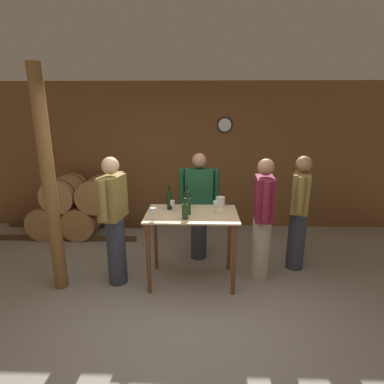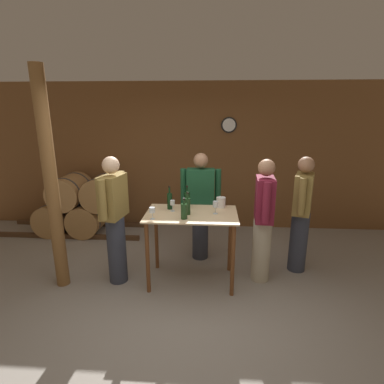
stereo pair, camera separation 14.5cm
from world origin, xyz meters
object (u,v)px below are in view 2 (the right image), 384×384
object	(u,v)px
wine_glass_near_left	(152,210)
ice_bucket	(221,202)
wooden_post	(51,184)
wine_bottle_far_left	(170,200)
wine_bottle_left	(187,199)
wine_bottle_right	(188,206)
person_host	(200,205)
person_visitor_near_door	(263,219)
wine_glass_near_right	(216,205)
wine_bottle_center	(184,211)
person_visitor_bearded	(115,218)
wine_glass_near_center	(172,203)
person_visitor_with_scarf	(301,213)

from	to	relation	value
wine_glass_near_left	ice_bucket	world-z (taller)	wine_glass_near_left
wooden_post	wine_bottle_far_left	xyz separation A→B (m)	(1.38, 0.34, -0.28)
wine_bottle_left	wine_bottle_right	distance (m)	0.27
person_host	person_visitor_near_door	world-z (taller)	person_visitor_near_door
wine_glass_near_left	wine_glass_near_right	world-z (taller)	wine_glass_near_right
wine_bottle_center	person_visitor_near_door	size ratio (longest dim) A/B	0.16
ice_bucket	person_visitor_bearded	world-z (taller)	person_visitor_bearded
ice_bucket	wine_bottle_left	bearing A→B (deg)	-173.69
wine_glass_near_left	wine_glass_near_center	world-z (taller)	same
wine_bottle_right	wine_bottle_left	bearing A→B (deg)	96.53
wine_bottle_center	person_visitor_bearded	bearing A→B (deg)	171.39
wine_bottle_left	person_visitor_bearded	size ratio (longest dim) A/B	0.18
person_visitor_bearded	person_host	bearing A→B (deg)	34.54
person_host	wine_bottle_far_left	bearing A→B (deg)	-126.72
wine_glass_near_center	person_visitor_with_scarf	distance (m)	1.76
wine_bottle_right	person_host	distance (m)	0.74
wine_bottle_center	person_visitor_near_door	world-z (taller)	person_visitor_near_door
wine_glass_near_center	ice_bucket	xyz separation A→B (m)	(0.62, 0.21, -0.04)
wine_bottle_far_left	wine_bottle_center	xyz separation A→B (m)	(0.22, -0.35, -0.02)
person_visitor_bearded	ice_bucket	bearing A→B (deg)	14.20
wine_glass_near_center	wine_glass_near_right	world-z (taller)	wine_glass_near_right
wine_bottle_center	wine_glass_near_center	world-z (taller)	wine_bottle_center
wine_bottle_far_left	wine_glass_near_left	bearing A→B (deg)	-111.71
wine_bottle_center	wine_bottle_right	xyz separation A→B (m)	(0.03, 0.16, 0.01)
person_visitor_bearded	person_visitor_with_scarf	bearing A→B (deg)	10.49
wine_bottle_right	ice_bucket	world-z (taller)	wine_bottle_right
wine_bottle_right	person_visitor_near_door	distance (m)	0.99
wine_bottle_center	ice_bucket	size ratio (longest dim) A/B	1.91
wine_glass_near_center	ice_bucket	world-z (taller)	wine_glass_near_center
wine_glass_near_center	wine_glass_near_right	bearing A→B (deg)	-6.78
wooden_post	person_visitor_bearded	xyz separation A→B (m)	(0.70, 0.13, -0.47)
wine_bottle_left	person_host	size ratio (longest dim) A/B	0.19
wine_bottle_center	wine_glass_near_center	bearing A→B (deg)	123.21
person_visitor_near_door	wooden_post	bearing A→B (deg)	-173.58
wooden_post	person_host	distance (m)	2.02
ice_bucket	person_visitor_bearded	bearing A→B (deg)	-165.80
wine_bottle_left	person_visitor_near_door	world-z (taller)	person_visitor_near_door
wine_glass_near_center	wine_glass_near_left	bearing A→B (deg)	-123.18
wine_bottle_left	wine_glass_near_right	size ratio (longest dim) A/B	1.85
wine_glass_near_center	person_visitor_near_door	bearing A→B (deg)	1.41
wooden_post	wine_bottle_center	bearing A→B (deg)	-0.30
wine_bottle_left	ice_bucket	distance (m)	0.45
wooden_post	wine_glass_near_left	xyz separation A→B (m)	(1.22, -0.05, -0.29)
wine_bottle_far_left	wine_bottle_right	xyz separation A→B (m)	(0.25, -0.19, -0.01)
wine_bottle_far_left	person_host	size ratio (longest dim) A/B	0.19
wine_bottle_far_left	wine_glass_near_right	distance (m)	0.61
wine_bottle_center	wine_glass_near_left	size ratio (longest dim) A/B	1.76
wooden_post	person_host	xyz separation A→B (m)	(1.76, 0.86, -0.50)
wine_glass_near_center	person_visitor_with_scarf	bearing A→B (deg)	10.46
wooden_post	wine_bottle_far_left	bearing A→B (deg)	13.96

